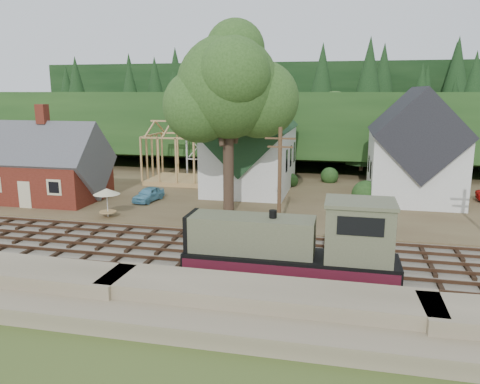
# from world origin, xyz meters

# --- Properties ---
(ground) EXTENTS (140.00, 140.00, 0.00)m
(ground) POSITION_xyz_m (0.00, 0.00, 0.00)
(ground) COLOR #384C1E
(ground) RESTS_ON ground
(embankment) EXTENTS (64.00, 5.00, 1.60)m
(embankment) POSITION_xyz_m (0.00, -8.50, 0.00)
(embankment) COLOR #7F7259
(embankment) RESTS_ON ground
(railroad_bed) EXTENTS (64.00, 11.00, 0.16)m
(railroad_bed) POSITION_xyz_m (0.00, 0.00, 0.08)
(railroad_bed) COLOR #726B5B
(railroad_bed) RESTS_ON ground
(village_flat) EXTENTS (64.00, 26.00, 0.30)m
(village_flat) POSITION_xyz_m (0.00, 18.00, 0.15)
(village_flat) COLOR brown
(village_flat) RESTS_ON ground
(hillside) EXTENTS (70.00, 28.96, 12.74)m
(hillside) POSITION_xyz_m (0.00, 42.00, 0.00)
(hillside) COLOR #1E3F19
(hillside) RESTS_ON ground
(ridge) EXTENTS (80.00, 20.00, 12.00)m
(ridge) POSITION_xyz_m (0.00, 58.00, 0.00)
(ridge) COLOR black
(ridge) RESTS_ON ground
(depot) EXTENTS (10.80, 7.41, 9.00)m
(depot) POSITION_xyz_m (-16.00, 11.00, 3.21)
(depot) COLOR #531D13
(depot) RESTS_ON village_flat
(church) EXTENTS (8.40, 15.17, 13.00)m
(church) POSITION_xyz_m (2.00, 19.68, 5.18)
(church) COLOR silver
(church) RESTS_ON village_flat
(farmhouse) EXTENTS (8.40, 10.80, 10.60)m
(farmhouse) POSITION_xyz_m (18.00, 19.00, 4.87)
(farmhouse) COLOR silver
(farmhouse) RESTS_ON village_flat
(timber_frame) EXTENTS (8.20, 6.20, 6.99)m
(timber_frame) POSITION_xyz_m (-6.00, 22.00, 3.27)
(timber_frame) COLOR tan
(timber_frame) RESTS_ON village_flat
(lattice_tower) EXTENTS (3.20, 3.20, 12.12)m
(lattice_tower) POSITION_xyz_m (-6.00, 28.00, 10.03)
(lattice_tower) COLOR silver
(lattice_tower) RESTS_ON village_flat
(big_tree) EXTENTS (10.90, 8.40, 14.70)m
(big_tree) POSITION_xyz_m (2.17, 10.08, 10.22)
(big_tree) COLOR #38281E
(big_tree) RESTS_ON village_flat
(telegraph_pole_near) EXTENTS (2.20, 0.28, 8.00)m
(telegraph_pole_near) POSITION_xyz_m (7.00, 5.20, 4.25)
(telegraph_pole_near) COLOR #4C331E
(telegraph_pole_near) RESTS_ON ground
(locomotive) EXTENTS (11.65, 2.91, 4.67)m
(locomotive) POSITION_xyz_m (9.19, -3.00, 2.08)
(locomotive) COLOR black
(locomotive) RESTS_ON railroad_bed
(car_blue) EXTENTS (2.10, 4.12, 1.34)m
(car_blue) POSITION_xyz_m (-6.36, 12.32, 0.97)
(car_blue) COLOR #5AA2C2
(car_blue) RESTS_ON village_flat
(patio_set) EXTENTS (2.16, 2.16, 2.41)m
(patio_set) POSITION_xyz_m (-7.36, 6.30, 2.35)
(patio_set) COLOR silver
(patio_set) RESTS_ON village_flat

